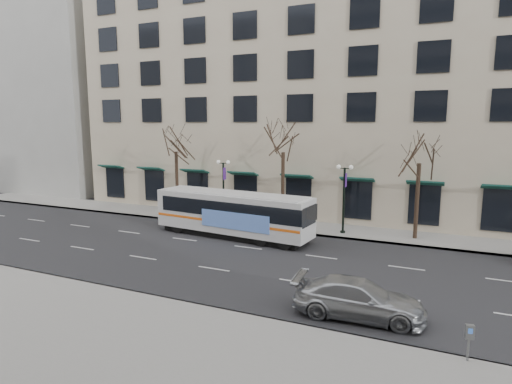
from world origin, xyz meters
The scene contains 12 objects.
ground centered at (0.00, 0.00, 0.00)m, with size 160.00×160.00×0.00m, color black.
sidewalk_far centered at (5.00, 9.00, 0.07)m, with size 80.00×4.00×0.15m, color gray.
building_hotel centered at (-2.00, 21.00, 12.00)m, with size 40.00×20.00×24.00m, color #B7A58C.
building_far_upblock centered at (-38.00, 21.00, 14.00)m, with size 28.00×20.00×28.00m, color #999993.
tree_far_left centered at (-10.00, 8.80, 6.70)m, with size 3.60×3.60×8.34m.
tree_far_mid centered at (0.00, 8.80, 6.91)m, with size 3.60×3.60×8.55m.
tree_far_right centered at (10.00, 8.80, 6.42)m, with size 3.60×3.60×8.06m.
lamp_post_left centered at (-4.99, 8.20, 2.94)m, with size 1.22×0.45×5.21m.
lamp_post_right centered at (5.01, 8.20, 2.94)m, with size 1.22×0.45×5.21m.
city_bus centered at (-2.14, 4.38, 1.78)m, with size 12.19×3.77×3.25m.
silver_car centered at (8.65, -5.09, 0.80)m, with size 2.25×5.54×1.61m, color #B8BBC0.
pay_station centered at (12.78, -7.30, 1.09)m, with size 0.31×0.24×1.30m.
Camera 1 is at (11.69, -22.59, 8.16)m, focal length 30.00 mm.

